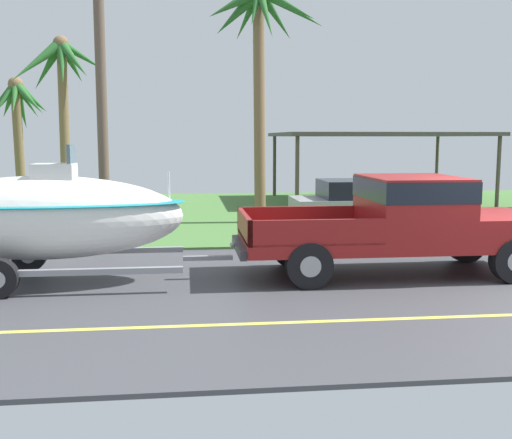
% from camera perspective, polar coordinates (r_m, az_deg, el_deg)
% --- Properties ---
extents(ground, '(36.00, 22.00, 0.11)m').
position_cam_1_polar(ground, '(19.37, 10.13, -0.17)').
color(ground, '#424247').
extents(pickup_truck_towing, '(5.82, 2.16, 1.84)m').
position_cam_1_polar(pickup_truck_towing, '(11.92, 13.99, -0.00)').
color(pickup_truck_towing, maroon).
rests_on(pickup_truck_towing, ground).
extents(boat_on_trailer, '(6.11, 2.25, 2.44)m').
position_cam_1_polar(boat_on_trailer, '(11.43, -19.27, 0.23)').
color(boat_on_trailer, gray).
rests_on(boat_on_trailer, ground).
extents(parked_sedan_near, '(4.66, 1.92, 1.38)m').
position_cam_1_polar(parked_sedan_near, '(17.75, 10.74, 1.35)').
color(parked_sedan_near, '#99999E').
rests_on(parked_sedan_near, ground).
extents(carport_awning, '(7.86, 6.00, 2.76)m').
position_cam_1_polar(carport_awning, '(25.04, 11.09, 7.62)').
color(carport_awning, '#4C4238').
rests_on(carport_awning, ground).
extents(palm_tree_near_left, '(3.29, 2.57, 5.95)m').
position_cam_1_polar(palm_tree_near_left, '(22.28, -17.68, 12.39)').
color(palm_tree_near_left, brown).
rests_on(palm_tree_near_left, ground).
extents(palm_tree_near_right, '(3.52, 3.30, 7.03)m').
position_cam_1_polar(palm_tree_near_right, '(18.73, 0.34, 16.62)').
color(palm_tree_near_right, brown).
rests_on(palm_tree_near_right, ground).
extents(palm_tree_far_left, '(2.95, 2.78, 4.87)m').
position_cam_1_polar(palm_tree_far_left, '(25.69, -21.18, 9.38)').
color(palm_tree_far_left, brown).
rests_on(palm_tree_far_left, ground).
extents(utility_pole, '(0.24, 1.80, 8.76)m').
position_cam_1_polar(utility_pole, '(14.79, -14.21, 15.04)').
color(utility_pole, brown).
rests_on(utility_pole, ground).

